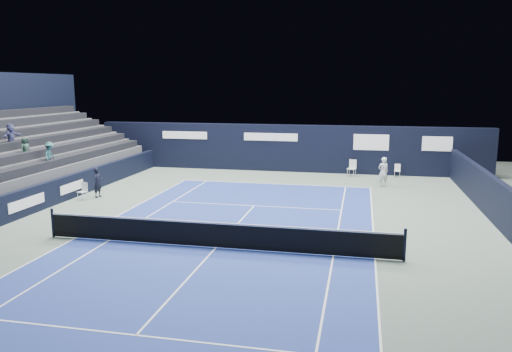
# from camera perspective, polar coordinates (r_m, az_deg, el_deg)

# --- Properties ---
(ground) EXTENTS (48.00, 48.00, 0.00)m
(ground) POSITION_cam_1_polar(r_m,az_deg,el_deg) (19.67, -2.95, -6.41)
(ground) COLOR #57685B
(ground) RESTS_ON ground
(court_surface) EXTENTS (10.97, 23.77, 0.01)m
(court_surface) POSITION_cam_1_polar(r_m,az_deg,el_deg) (17.84, -4.62, -8.20)
(court_surface) COLOR navy
(court_surface) RESTS_ON ground
(enclosure_wall_right) EXTENTS (0.30, 22.00, 1.80)m
(enclosure_wall_right) POSITION_cam_1_polar(r_m,az_deg,el_deg) (23.38, 25.61, -2.46)
(enclosure_wall_right) COLOR black
(enclosure_wall_right) RESTS_ON ground
(folding_chair_back_a) EXTENTS (0.59, 0.58, 1.06)m
(folding_chair_back_a) POSITION_cam_1_polar(r_m,az_deg,el_deg) (32.00, 10.93, 1.03)
(folding_chair_back_a) COLOR silver
(folding_chair_back_a) RESTS_ON ground
(folding_chair_back_b) EXTENTS (0.39, 0.38, 0.81)m
(folding_chair_back_b) POSITION_cam_1_polar(r_m,az_deg,el_deg) (32.50, 15.85, 0.72)
(folding_chair_back_b) COLOR silver
(folding_chair_back_b) RESTS_ON ground
(line_judge_chair) EXTENTS (0.47, 0.46, 0.87)m
(line_judge_chair) POSITION_cam_1_polar(r_m,az_deg,el_deg) (26.48, -19.13, -1.51)
(line_judge_chair) COLOR silver
(line_judge_chair) RESTS_ON ground
(line_judge) EXTENTS (0.45, 0.61, 1.54)m
(line_judge) POSITION_cam_1_polar(r_m,az_deg,el_deg) (26.75, -17.63, -0.70)
(line_judge) COLOR black
(line_judge) RESTS_ON ground
(court_markings) EXTENTS (11.03, 23.83, 0.00)m
(court_markings) POSITION_cam_1_polar(r_m,az_deg,el_deg) (17.84, -4.62, -8.18)
(court_markings) COLOR white
(court_markings) RESTS_ON court_surface
(tennis_net) EXTENTS (12.90, 0.10, 1.10)m
(tennis_net) POSITION_cam_1_polar(r_m,az_deg,el_deg) (17.69, -4.65, -6.65)
(tennis_net) COLOR black
(tennis_net) RESTS_ON ground
(back_sponsor_wall) EXTENTS (26.00, 0.63, 3.10)m
(back_sponsor_wall) POSITION_cam_1_polar(r_m,az_deg,el_deg) (33.31, 3.47, 3.21)
(back_sponsor_wall) COLOR black
(back_sponsor_wall) RESTS_ON ground
(side_barrier_left) EXTENTS (0.33, 22.00, 1.20)m
(side_barrier_left) POSITION_cam_1_polar(r_m,az_deg,el_deg) (26.91, -20.61, -1.19)
(side_barrier_left) COLOR black
(side_barrier_left) RESTS_ON ground
(spectator_stand) EXTENTS (6.00, 18.00, 6.40)m
(spectator_stand) POSITION_cam_1_polar(r_m,az_deg,el_deg) (29.68, -25.89, 2.11)
(spectator_stand) COLOR #464648
(spectator_stand) RESTS_ON ground
(tennis_player) EXTENTS (0.72, 0.92, 1.68)m
(tennis_player) POSITION_cam_1_polar(r_m,az_deg,el_deg) (29.13, 14.33, 0.47)
(tennis_player) COLOR silver
(tennis_player) RESTS_ON ground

